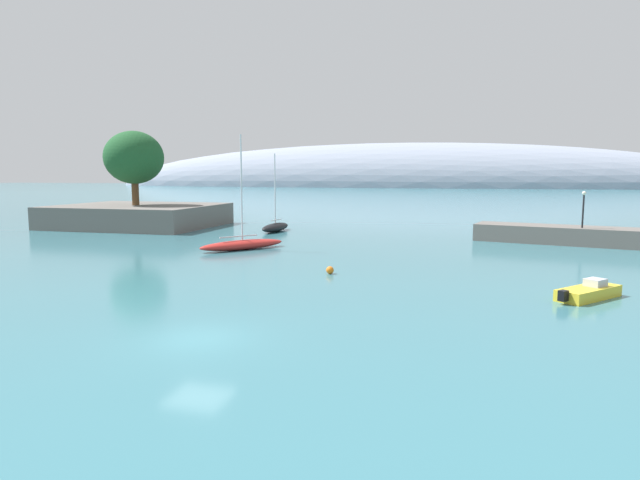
% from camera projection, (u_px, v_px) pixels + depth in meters
% --- Properties ---
extents(water, '(600.00, 600.00, 0.00)m').
position_uv_depth(water, '(198.00, 339.00, 22.00)').
color(water, '#38727F').
rests_on(water, ground).
extents(shore_outcrop, '(19.00, 15.68, 2.71)m').
position_uv_depth(shore_outcrop, '(138.00, 216.00, 68.53)').
color(shore_outcrop, '#66605B').
rests_on(shore_outcrop, ground).
extents(tree_clump_shore, '(7.23, 7.23, 9.15)m').
position_uv_depth(tree_clump_shore, '(134.00, 158.00, 67.02)').
color(tree_clump_shore, brown).
rests_on(tree_clump_shore, shore_outcrop).
extents(breakwater_rocks, '(24.95, 9.84, 1.66)m').
position_uv_depth(breakwater_rocks, '(614.00, 237.00, 49.70)').
color(breakwater_rocks, '#66605B').
rests_on(breakwater_rocks, ground).
extents(distant_ridge, '(309.62, 55.20, 43.03)m').
position_uv_depth(distant_ridge, '(399.00, 187.00, 268.93)').
color(distant_ridge, '#8E99AD').
rests_on(distant_ridge, ground).
extents(sailboat_red_near_shore, '(6.34, 7.44, 9.99)m').
position_uv_depth(sailboat_red_near_shore, '(242.00, 244.00, 47.66)').
color(sailboat_red_near_shore, red).
rests_on(sailboat_red_near_shore, water).
extents(sailboat_black_mid_mooring, '(2.13, 6.38, 8.89)m').
position_uv_depth(sailboat_black_mid_mooring, '(275.00, 227.00, 62.38)').
color(sailboat_black_mid_mooring, black).
rests_on(sailboat_black_mid_mooring, water).
extents(motorboat_yellow_foreground, '(3.82, 4.13, 1.01)m').
position_uv_depth(motorboat_yellow_foreground, '(588.00, 292.00, 29.02)').
color(motorboat_yellow_foreground, yellow).
rests_on(motorboat_yellow_foreground, water).
extents(mooring_buoy_orange, '(0.51, 0.51, 0.51)m').
position_uv_depth(mooring_buoy_orange, '(330.00, 270.00, 36.15)').
color(mooring_buoy_orange, orange).
rests_on(mooring_buoy_orange, water).
extents(harbor_lamp_post, '(0.36, 0.36, 3.39)m').
position_uv_depth(harbor_lamp_post, '(583.00, 205.00, 49.69)').
color(harbor_lamp_post, black).
rests_on(harbor_lamp_post, breakwater_rocks).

